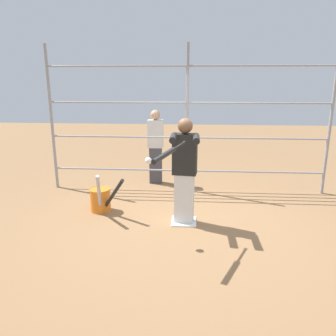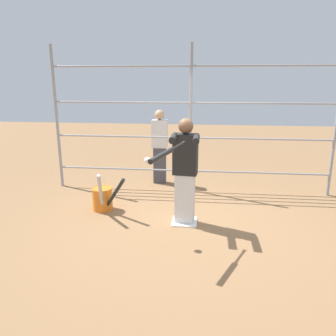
{
  "view_description": "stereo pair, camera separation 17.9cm",
  "coord_description": "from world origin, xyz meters",
  "px_view_note": "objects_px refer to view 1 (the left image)",
  "views": [
    {
      "loc": [
        -0.1,
        4.93,
        2.25
      ],
      "look_at": [
        0.24,
        0.24,
        0.97
      ],
      "focal_mm": 35.0,
      "sensor_mm": 36.0,
      "label": 1
    },
    {
      "loc": [
        -0.28,
        4.92,
        2.25
      ],
      "look_at": [
        0.24,
        0.24,
        0.97
      ],
      "focal_mm": 35.0,
      "sensor_mm": 36.0,
      "label": 2
    }
  ],
  "objects_px": {
    "softball_in_flight": "(148,161)",
    "bystander_behind_fence": "(156,146)",
    "baseball_bat_swinging": "(167,154)",
    "bat_bucket": "(101,199)",
    "batter": "(185,168)"
  },
  "relations": [
    {
      "from": "batter",
      "to": "softball_in_flight",
      "type": "relative_size",
      "value": 17.58
    },
    {
      "from": "softball_in_flight",
      "to": "bystander_behind_fence",
      "type": "distance_m",
      "value": 2.71
    },
    {
      "from": "bystander_behind_fence",
      "to": "batter",
      "type": "bearing_deg",
      "value": 108.16
    },
    {
      "from": "batter",
      "to": "bat_bucket",
      "type": "distance_m",
      "value": 1.66
    },
    {
      "from": "baseball_bat_swinging",
      "to": "bat_bucket",
      "type": "height_order",
      "value": "baseball_bat_swinging"
    },
    {
      "from": "batter",
      "to": "bat_bucket",
      "type": "bearing_deg",
      "value": -14.05
    },
    {
      "from": "batter",
      "to": "bat_bucket",
      "type": "height_order",
      "value": "batter"
    },
    {
      "from": "baseball_bat_swinging",
      "to": "bystander_behind_fence",
      "type": "relative_size",
      "value": 0.55
    },
    {
      "from": "bystander_behind_fence",
      "to": "softball_in_flight",
      "type": "bearing_deg",
      "value": 94.24
    },
    {
      "from": "softball_in_flight",
      "to": "baseball_bat_swinging",
      "type": "bearing_deg",
      "value": 127.51
    },
    {
      "from": "bystander_behind_fence",
      "to": "baseball_bat_swinging",
      "type": "bearing_deg",
      "value": 98.95
    },
    {
      "from": "bystander_behind_fence",
      "to": "bat_bucket",
      "type": "bearing_deg",
      "value": 65.65
    },
    {
      "from": "batter",
      "to": "baseball_bat_swinging",
      "type": "bearing_deg",
      "value": 77.97
    },
    {
      "from": "bat_bucket",
      "to": "bystander_behind_fence",
      "type": "distance_m",
      "value": 1.99
    },
    {
      "from": "batter",
      "to": "baseball_bat_swinging",
      "type": "height_order",
      "value": "batter"
    }
  ]
}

